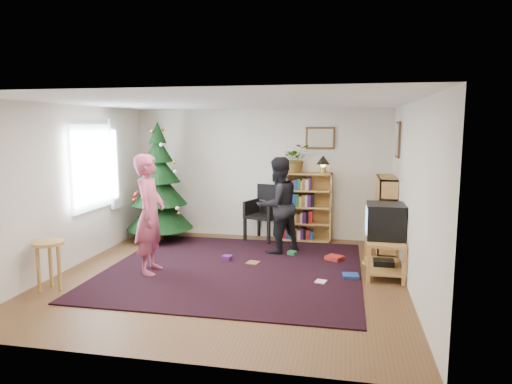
% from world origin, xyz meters
% --- Properties ---
extents(floor, '(5.00, 5.00, 0.00)m').
position_xyz_m(floor, '(0.00, 0.00, 0.00)').
color(floor, brown).
rests_on(floor, ground).
extents(ceiling, '(5.00, 5.00, 0.00)m').
position_xyz_m(ceiling, '(0.00, 0.00, 2.50)').
color(ceiling, white).
rests_on(ceiling, wall_back).
extents(wall_back, '(5.00, 0.02, 2.50)m').
position_xyz_m(wall_back, '(0.00, 2.50, 1.25)').
color(wall_back, silver).
rests_on(wall_back, floor).
extents(wall_front, '(5.00, 0.02, 2.50)m').
position_xyz_m(wall_front, '(0.00, -2.50, 1.25)').
color(wall_front, silver).
rests_on(wall_front, floor).
extents(wall_left, '(0.02, 5.00, 2.50)m').
position_xyz_m(wall_left, '(-2.50, 0.00, 1.25)').
color(wall_left, silver).
rests_on(wall_left, floor).
extents(wall_right, '(0.02, 5.00, 2.50)m').
position_xyz_m(wall_right, '(2.50, 0.00, 1.25)').
color(wall_right, silver).
rests_on(wall_right, floor).
extents(rug, '(3.80, 3.60, 0.02)m').
position_xyz_m(rug, '(0.00, 0.30, 0.01)').
color(rug, black).
rests_on(rug, floor).
extents(window_pane, '(0.04, 1.20, 1.40)m').
position_xyz_m(window_pane, '(-2.47, 0.60, 1.50)').
color(window_pane, silver).
rests_on(window_pane, wall_left).
extents(curtain, '(0.06, 0.35, 1.60)m').
position_xyz_m(curtain, '(-2.43, 1.30, 1.50)').
color(curtain, silver).
rests_on(curtain, wall_left).
extents(picture_back, '(0.55, 0.03, 0.42)m').
position_xyz_m(picture_back, '(1.15, 2.48, 1.95)').
color(picture_back, '#4C3319').
rests_on(picture_back, wall_back).
extents(picture_right, '(0.03, 0.50, 0.60)m').
position_xyz_m(picture_right, '(2.48, 1.75, 1.95)').
color(picture_right, '#4C3319').
rests_on(picture_right, wall_right).
extents(christmas_tree, '(1.25, 1.25, 2.26)m').
position_xyz_m(christmas_tree, '(-1.82, 1.79, 0.94)').
color(christmas_tree, '#3F2816').
rests_on(christmas_tree, rug).
extents(bookshelf_back, '(0.95, 0.30, 1.30)m').
position_xyz_m(bookshelf_back, '(0.92, 2.34, 0.66)').
color(bookshelf_back, '#C68B46').
rests_on(bookshelf_back, floor).
extents(bookshelf_right, '(0.30, 0.95, 1.30)m').
position_xyz_m(bookshelf_right, '(2.34, 1.93, 0.66)').
color(bookshelf_right, '#C68B46').
rests_on(bookshelf_right, floor).
extents(tv_stand, '(0.53, 0.96, 0.55)m').
position_xyz_m(tv_stand, '(2.22, 0.53, 0.33)').
color(tv_stand, '#C68B46').
rests_on(tv_stand, floor).
extents(crt_tv, '(0.54, 0.58, 0.51)m').
position_xyz_m(crt_tv, '(2.22, 0.53, 0.80)').
color(crt_tv, black).
rests_on(crt_tv, tv_stand).
extents(armchair, '(0.74, 0.76, 1.05)m').
position_xyz_m(armchair, '(0.12, 2.29, 0.57)').
color(armchair, black).
rests_on(armchair, rug).
extents(stool, '(0.40, 0.40, 0.67)m').
position_xyz_m(stool, '(-2.20, -1.02, 0.52)').
color(stool, '#C68B46').
rests_on(stool, floor).
extents(person_standing, '(0.50, 0.69, 1.78)m').
position_xyz_m(person_standing, '(-1.18, -0.07, 0.89)').
color(person_standing, '#B24761').
rests_on(person_standing, rug).
extents(person_by_chair, '(1.02, 1.01, 1.66)m').
position_xyz_m(person_by_chair, '(0.51, 1.38, 0.83)').
color(person_by_chair, black).
rests_on(person_by_chair, rug).
extents(potted_plant, '(0.59, 0.55, 0.54)m').
position_xyz_m(potted_plant, '(0.72, 2.34, 1.57)').
color(potted_plant, gray).
rests_on(potted_plant, bookshelf_back).
extents(table_lamp, '(0.25, 0.25, 0.33)m').
position_xyz_m(table_lamp, '(1.22, 2.34, 1.53)').
color(table_lamp, '#A57F33').
rests_on(table_lamp, bookshelf_back).
extents(floor_clutter, '(2.44, 1.50, 0.08)m').
position_xyz_m(floor_clutter, '(1.06, 0.68, 0.04)').
color(floor_clutter, '#A51E19').
rests_on(floor_clutter, rug).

